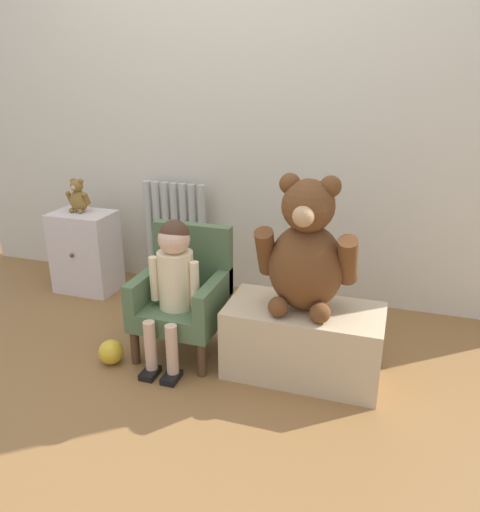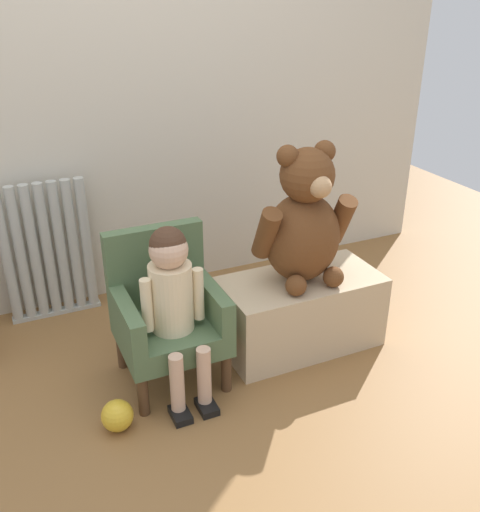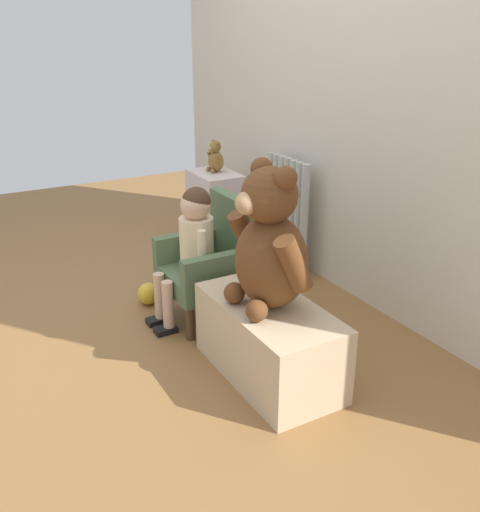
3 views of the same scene
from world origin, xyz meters
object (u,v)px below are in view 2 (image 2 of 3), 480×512
Objects in this scene: child_armchair at (166,311)px; toy_ball at (117,416)px; radiator at (48,252)px; low_bench at (300,311)px; large_teddy_bear at (304,223)px; child_figure at (173,290)px.

toy_ball is at bearing -138.68° from child_armchair.
child_armchair is at bearing -62.09° from radiator.
large_teddy_bear is (-0.01, -0.00, 0.44)m from low_bench.
child_figure reaches higher than toy_ball.
toy_ball is at bearing -166.81° from large_teddy_bear.
child_armchair is 0.89× the size of low_bench.
toy_ball is at bearing -166.81° from low_bench.
child_figure is 5.83× the size of toy_ball.
large_teddy_bear reaches higher than toy_ball.
large_teddy_bear reaches higher than child_armchair.
child_figure is 1.16× the size of large_teddy_bear.
child_armchair is 0.45m from toy_ball.
radiator is 1.25m from low_bench.
toy_ball is (-0.29, -0.25, -0.24)m from child_armchair.
low_bench is (0.62, -0.04, -0.13)m from child_armchair.
radiator is 1.14× the size of large_teddy_bear.
radiator is at bearing 117.91° from child_armchair.
radiator is at bearing 114.66° from child_figure.
child_figure reaches higher than child_armchair.
child_figure is 0.63m from large_teddy_bear.
low_bench is 0.44m from large_teddy_bear.
child_armchair reaches higher than low_bench.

